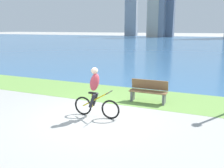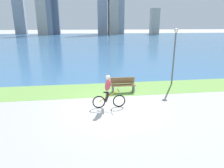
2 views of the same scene
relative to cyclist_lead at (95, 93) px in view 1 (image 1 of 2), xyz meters
name	(u,v)px [view 1 (image 1 of 2)]	position (x,y,z in m)	size (l,w,h in m)	color
ground_plane	(94,117)	(-0.01, -0.09, -0.84)	(300.00, 300.00, 0.00)	#9E9E99
grass_strip_bayside	(125,95)	(-0.01, 2.94, -0.83)	(120.00, 2.85, 0.01)	#6B9947
bay_water_surface	(198,43)	(-0.01, 45.13, -0.84)	(300.00, 81.54, 0.00)	#386693
cyclist_lead	(95,93)	(0.00, 0.00, 0.00)	(1.67, 0.52, 1.69)	black
bench_near_path	(149,91)	(1.20, 2.35, -0.39)	(1.50, 0.47, 0.90)	brown
city_skyline_far_shore	(211,2)	(0.55, 78.89, 9.96)	(59.01, 10.62, 27.72)	#8C939E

